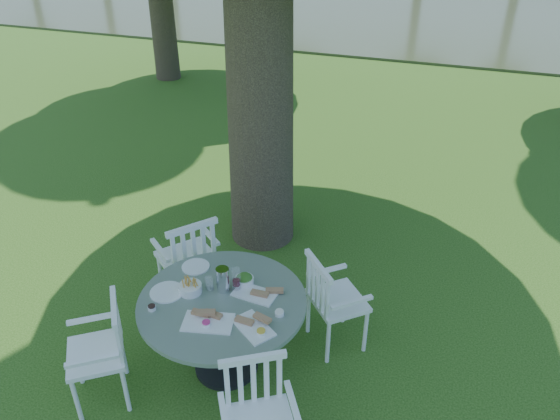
# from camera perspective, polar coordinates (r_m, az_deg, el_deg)

# --- Properties ---
(ground) EXTENTS (140.00, 140.00, 0.00)m
(ground) POSITION_cam_1_polar(r_m,az_deg,el_deg) (5.89, -0.64, -8.05)
(ground) COLOR #1B400D
(ground) RESTS_ON ground
(table) EXTENTS (1.40, 1.40, 0.77)m
(table) POSITION_cam_1_polar(r_m,az_deg,el_deg) (4.66, -5.97, -10.73)
(table) COLOR black
(table) RESTS_ON ground
(chair_ne) EXTENTS (0.66, 0.66, 0.95)m
(chair_ne) POSITION_cam_1_polar(r_m,az_deg,el_deg) (4.92, 5.10, -9.04)
(chair_ne) COLOR white
(chair_ne) RESTS_ON ground
(chair_nw) EXTENTS (0.70, 0.70, 1.01)m
(chair_nw) POSITION_cam_1_polar(r_m,az_deg,el_deg) (5.40, -9.37, -4.76)
(chair_nw) COLOR white
(chair_nw) RESTS_ON ground
(chair_sw) EXTENTS (0.64, 0.65, 0.94)m
(chair_sw) POSITION_cam_1_polar(r_m,az_deg,el_deg) (4.68, -17.68, -13.31)
(chair_sw) COLOR white
(chair_sw) RESTS_ON ground
(chair_se) EXTENTS (0.64, 0.63, 0.94)m
(chair_se) POSITION_cam_1_polar(r_m,az_deg,el_deg) (4.07, -2.44, -20.00)
(chair_se) COLOR white
(chair_se) RESTS_ON ground
(tableware) EXTENTS (1.18, 0.90, 0.22)m
(tableware) POSITION_cam_1_polar(r_m,az_deg,el_deg) (4.59, -6.61, -8.42)
(tableware) COLOR white
(tableware) RESTS_ON table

